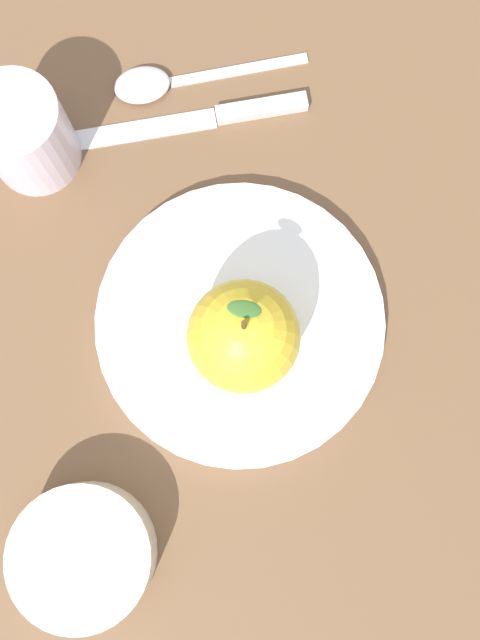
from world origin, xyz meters
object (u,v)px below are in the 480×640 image
(dinner_plate, at_px, (240,322))
(spoon, at_px, (163,82))
(side_bowl, at_px, (82,556))
(apple, at_px, (244,336))
(cup, at_px, (23,133))
(knife, at_px, (203,119))

(dinner_plate, xyz_separation_m, spoon, (0.21, 0.07, -0.00))
(side_bowl, bearing_deg, spoon, -5.35)
(apple, distance_m, spoon, 0.24)
(cup, bearing_deg, side_bowl, -168.34)
(apple, height_order, cup, apple)
(dinner_plate, distance_m, knife, 0.18)
(cup, height_order, spoon, cup)
(dinner_plate, relative_size, apple, 2.30)
(knife, xyz_separation_m, spoon, (0.03, 0.04, 0.00))
(apple, distance_m, cup, 0.24)
(spoon, bearing_deg, dinner_plate, -160.55)
(knife, bearing_deg, dinner_plate, -167.92)
(side_bowl, relative_size, knife, 0.49)
(dinner_plate, relative_size, knife, 1.06)
(cup, bearing_deg, knife, -75.14)
(apple, relative_size, cup, 1.24)
(dinner_plate, xyz_separation_m, cup, (0.14, 0.18, 0.04))
(cup, height_order, knife, cup)
(apple, bearing_deg, cup, 48.60)
(apple, xyz_separation_m, knife, (0.19, 0.04, -0.05))
(apple, distance_m, knife, 0.21)
(cup, bearing_deg, dinner_plate, -128.36)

